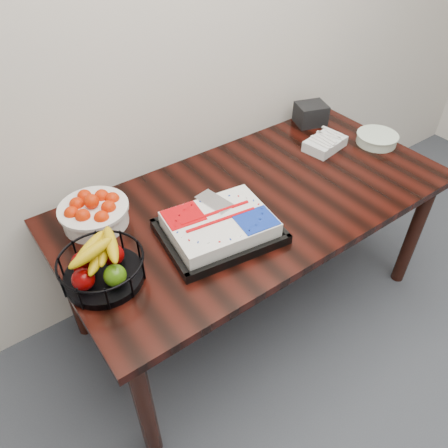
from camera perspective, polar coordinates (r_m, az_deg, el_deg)
table at (r=2.02m, az=4.19°, el=1.73°), size 1.80×0.90×0.75m
cake_tray at (r=1.74m, az=-0.59°, el=-0.38°), size 0.50×0.42×0.09m
tangerine_bowl at (r=1.85m, az=-16.70°, el=1.96°), size 0.29×0.29×0.18m
fruit_basket at (r=1.61m, az=-15.68°, el=-5.34°), size 0.31×0.31×0.16m
plate_stack at (r=2.47m, az=19.33°, el=10.46°), size 0.21×0.21×0.05m
fork_bag at (r=2.35m, az=13.05°, el=10.24°), size 0.23×0.17×0.06m
napkin_box at (r=2.56m, az=11.26°, el=13.93°), size 0.20×0.18×0.11m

